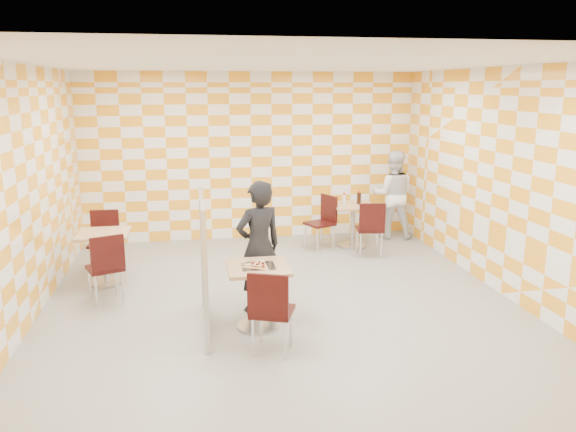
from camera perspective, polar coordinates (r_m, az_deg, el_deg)
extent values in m
plane|color=#969690|center=(7.20, -0.52, -9.34)|extent=(7.00, 7.00, 0.00)
plane|color=white|center=(6.67, -0.57, 15.25)|extent=(7.00, 7.00, 0.00)
plane|color=white|center=(10.21, -3.75, 6.01)|extent=(6.00, 0.00, 6.00)
plane|color=white|center=(6.96, -25.72, 1.46)|extent=(0.00, 7.00, 7.00)
plane|color=white|center=(7.84, 21.68, 2.99)|extent=(0.00, 7.00, 7.00)
cube|color=tan|center=(6.42, -3.08, -5.25)|extent=(0.70, 0.70, 0.04)
cylinder|color=#A5A5AA|center=(6.54, -3.04, -8.24)|extent=(0.08, 0.08, 0.70)
cylinder|color=#A5A5AA|center=(6.68, -3.01, -11.08)|extent=(0.50, 0.50, 0.03)
cube|color=tan|center=(9.77, 6.65, 1.05)|extent=(0.70, 0.70, 0.04)
cylinder|color=#A5A5AA|center=(9.85, 6.60, -1.00)|extent=(0.08, 0.08, 0.70)
cylinder|color=#A5A5AA|center=(9.94, 6.55, -2.98)|extent=(0.50, 0.50, 0.03)
cube|color=tan|center=(8.27, -18.25, -1.72)|extent=(0.70, 0.70, 0.04)
cylinder|color=#A5A5AA|center=(8.36, -18.08, -4.11)|extent=(0.08, 0.08, 0.70)
cylinder|color=#A5A5AA|center=(8.47, -17.91, -6.40)|extent=(0.50, 0.50, 0.03)
cube|color=black|center=(5.94, -1.60, -9.68)|extent=(0.54, 0.54, 0.04)
cube|color=black|center=(5.66, -2.06, -8.11)|extent=(0.41, 0.19, 0.45)
cylinder|color=silver|center=(6.15, 0.34, -11.22)|extent=(0.03, 0.03, 0.43)
cylinder|color=silver|center=(6.22, -2.80, -10.96)|extent=(0.03, 0.03, 0.43)
cylinder|color=silver|center=(5.85, -0.29, -12.56)|extent=(0.03, 0.03, 0.43)
cylinder|color=silver|center=(5.92, -3.60, -12.26)|extent=(0.03, 0.03, 0.43)
cube|color=black|center=(9.33, 8.27, -1.34)|extent=(0.47, 0.47, 0.04)
cube|color=black|center=(9.08, 8.55, -0.12)|extent=(0.42, 0.09, 0.45)
cylinder|color=silver|center=(9.58, 9.03, -2.43)|extent=(0.03, 0.03, 0.43)
cylinder|color=silver|center=(9.52, 7.02, -2.47)|extent=(0.03, 0.03, 0.43)
cylinder|color=silver|center=(9.26, 9.45, -2.99)|extent=(0.03, 0.03, 0.43)
cylinder|color=silver|center=(9.19, 7.38, -3.03)|extent=(0.03, 0.03, 0.43)
cube|color=black|center=(9.61, 3.22, -0.79)|extent=(0.56, 0.56, 0.04)
cube|color=black|center=(9.67, 4.18, 0.81)|extent=(0.21, 0.40, 0.45)
cylinder|color=silver|center=(9.70, 1.79, -2.08)|extent=(0.03, 0.03, 0.43)
cylinder|color=silver|center=(9.44, 3.00, -2.52)|extent=(0.03, 0.03, 0.43)
cylinder|color=silver|center=(9.90, 3.39, -1.79)|extent=(0.03, 0.03, 0.43)
cylinder|color=silver|center=(9.64, 4.62, -2.21)|extent=(0.03, 0.03, 0.43)
cube|color=black|center=(7.65, -18.09, -5.06)|extent=(0.55, 0.55, 0.04)
cube|color=black|center=(7.40, -17.85, -3.64)|extent=(0.40, 0.19, 0.45)
cylinder|color=silver|center=(7.92, -17.08, -6.17)|extent=(0.03, 0.03, 0.43)
cylinder|color=silver|center=(7.85, -19.48, -6.52)|extent=(0.03, 0.03, 0.43)
cylinder|color=silver|center=(7.61, -16.41, -6.92)|extent=(0.03, 0.03, 0.43)
cylinder|color=silver|center=(7.54, -18.91, -7.29)|extent=(0.03, 0.03, 0.43)
cube|color=black|center=(8.83, -18.22, -2.69)|extent=(0.44, 0.44, 0.04)
cube|color=black|center=(8.96, -18.09, -0.80)|extent=(0.42, 0.06, 0.45)
cylinder|color=silver|center=(8.77, -19.41, -4.48)|extent=(0.03, 0.03, 0.43)
cylinder|color=silver|center=(8.70, -17.22, -4.46)|extent=(0.03, 0.03, 0.43)
cylinder|color=silver|center=(9.09, -18.97, -3.85)|extent=(0.03, 0.03, 0.43)
cylinder|color=silver|center=(9.02, -16.85, -3.81)|extent=(0.03, 0.03, 0.43)
cube|color=white|center=(6.42, -8.54, -4.70)|extent=(0.02, 1.30, 1.40)
cube|color=#B2B2B7|center=(6.25, -8.76, 1.60)|extent=(0.05, 1.30, 0.05)
cube|color=#B2B2B7|center=(6.68, -8.33, -10.60)|extent=(0.05, 1.30, 0.05)
cube|color=#B2B2B7|center=(5.81, -8.36, -6.63)|extent=(0.05, 0.05, 1.50)
cylinder|color=#B2B2B7|center=(6.11, -8.12, -13.50)|extent=(0.08, 0.08, 0.05)
cube|color=#B2B2B7|center=(7.05, -8.68, -3.11)|extent=(0.05, 0.05, 1.50)
cylinder|color=#B2B2B7|center=(7.30, -8.47, -8.97)|extent=(0.08, 0.08, 0.05)
imported|color=black|center=(6.89, -2.98, -3.16)|extent=(0.70, 0.58, 1.65)
imported|color=white|center=(10.47, 10.61, 2.15)|extent=(0.93, 0.82, 1.62)
cube|color=silver|center=(6.39, -3.06, -5.11)|extent=(0.38, 0.34, 0.01)
cone|color=tan|center=(6.39, -3.06, -5.00)|extent=(0.40, 0.40, 0.02)
cone|color=#F2D88C|center=(6.40, -3.09, -4.82)|extent=(0.33, 0.33, 0.01)
cylinder|color=maroon|center=(6.28, -3.50, -5.10)|extent=(0.04, 0.04, 0.01)
cylinder|color=maroon|center=(6.30, -2.52, -5.02)|extent=(0.04, 0.04, 0.01)
cylinder|color=maroon|center=(6.36, -3.05, -4.85)|extent=(0.04, 0.04, 0.01)
cylinder|color=maroon|center=(6.41, -3.55, -4.74)|extent=(0.04, 0.04, 0.01)
cylinder|color=maroon|center=(6.40, -2.54, -4.75)|extent=(0.04, 0.04, 0.01)
torus|color=black|center=(6.36, -2.59, -4.85)|extent=(0.03, 0.03, 0.01)
torus|color=black|center=(6.32, -3.18, -4.96)|extent=(0.03, 0.03, 0.01)
torus|color=black|center=(6.42, -2.93, -4.67)|extent=(0.03, 0.03, 0.01)
torus|color=black|center=(6.36, -3.67, -4.87)|extent=(0.03, 0.03, 0.01)
cylinder|color=white|center=(9.77, 5.73, 1.68)|extent=(0.06, 0.06, 0.16)
cylinder|color=red|center=(9.75, 5.74, 2.26)|extent=(0.04, 0.04, 0.04)
cylinder|color=black|center=(9.79, 7.23, 1.78)|extent=(0.07, 0.07, 0.20)
cylinder|color=red|center=(9.77, 7.24, 2.44)|extent=(0.03, 0.03, 0.03)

